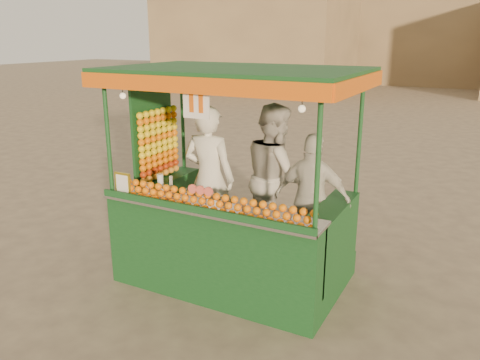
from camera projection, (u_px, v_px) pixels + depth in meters
The scene contains 7 objects.
ground at pixel (203, 271), 6.41m from camera, with size 90.00×90.00×0.00m, color brown.
building_left at pixel (255, 36), 26.51m from camera, with size 10.00×6.00×6.00m, color #997E57.
building_center at pixel (416, 28), 31.72m from camera, with size 14.00×7.00×7.00m, color #997E57.
juice_cart at pixel (225, 217), 5.94m from camera, with size 2.94×1.90×2.67m.
vendor_left at pixel (209, 178), 6.18m from camera, with size 0.72×0.50×1.89m.
vendor_middle at pixel (275, 177), 6.21m from camera, with size 1.13×1.17×1.91m.
vendor_right at pixel (312, 199), 5.84m from camera, with size 0.95×0.42×1.61m.
Camera 1 is at (3.14, -4.89, 3.02)m, focal length 35.92 mm.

